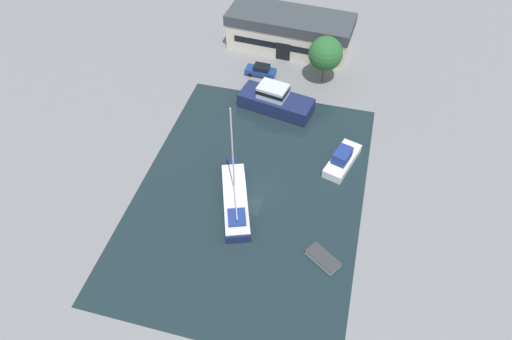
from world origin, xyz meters
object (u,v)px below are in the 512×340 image
sailboat_moored (235,199)px  motor_cruiser (275,101)px  small_dinghy (323,258)px  cabin_boat (342,159)px  warehouse_building (290,31)px  quay_tree_near_building (326,54)px  parked_car (261,70)px

sailboat_moored → motor_cruiser: sailboat_moored is taller
small_dinghy → cabin_boat: bearing=32.9°
warehouse_building → quay_tree_near_building: (6.52, -7.43, 1.82)m
quay_tree_near_building → motor_cruiser: (-5.31, -7.68, -3.36)m
warehouse_building → sailboat_moored: bearing=-85.0°
parked_car → cabin_boat: size_ratio=0.66×
small_dinghy → warehouse_building: bearing=50.2°
sailboat_moored → motor_cruiser: size_ratio=1.26×
sailboat_moored → small_dinghy: size_ratio=3.37×
parked_car → motor_cruiser: 7.86m
warehouse_building → motor_cruiser: 15.24m
motor_cruiser → small_dinghy: bearing=-144.4°
small_dinghy → cabin_boat: (0.09, 13.79, 0.64)m
quay_tree_near_building → parked_car: quay_tree_near_building is taller
cabin_boat → quay_tree_near_building: bearing=123.8°
parked_car → sailboat_moored: size_ratio=0.33×
warehouse_building → quay_tree_near_building: quay_tree_near_building is taller
quay_tree_near_building → sailboat_moored: 25.97m
motor_cruiser → quay_tree_near_building: bearing=-23.7°
warehouse_building → parked_car: size_ratio=4.35×
parked_car → sailboat_moored: sailboat_moored is taller
parked_car → cabin_boat: bearing=-135.3°
parked_car → small_dinghy: (13.88, -28.96, -0.59)m
motor_cruiser → small_dinghy: 24.31m
parked_car → quay_tree_near_building: bearing=-83.0°
quay_tree_near_building → small_dinghy: (4.82, -29.75, -4.44)m
parked_car → small_dinghy: parked_car is taller
sailboat_moored → parked_car: bearing=77.6°
warehouse_building → quay_tree_near_building: bearing=-44.8°
cabin_boat → motor_cruiser: bearing=157.7°
warehouse_building → small_dinghy: bearing=-69.1°
warehouse_building → parked_car: 8.85m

